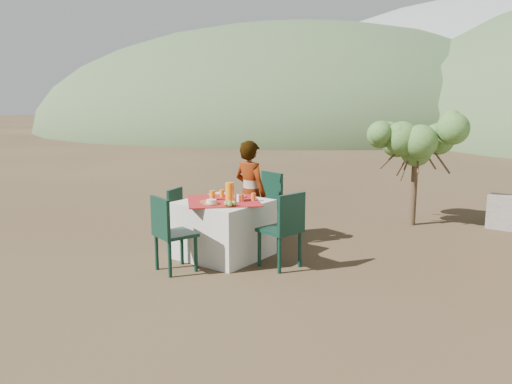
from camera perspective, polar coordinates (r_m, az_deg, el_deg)
ground at (r=7.00m, az=-0.14°, el=-6.67°), size 160.00×160.00×0.00m
table at (r=6.66m, az=-3.73°, el=-4.17°), size 1.30×1.30×0.76m
chair_far at (r=7.50m, az=1.10°, el=-1.16°), size 0.57×0.57×1.00m
chair_near at (r=6.08m, az=-9.87°, el=-4.36°), size 0.54×0.54×0.93m
chair_left at (r=7.18m, az=-8.51°, el=-2.56°), size 0.47×0.47×0.83m
chair_right at (r=6.13m, az=3.28°, el=-3.97°), size 0.52×0.52×0.96m
person at (r=7.10m, az=-0.65°, el=-0.16°), size 0.59×0.43×1.51m
shrub_tree at (r=8.66m, az=18.27°, el=4.92°), size 1.41×1.39×1.66m
hill_near_left at (r=41.71m, az=4.56°, el=7.32°), size 40.00×40.00×16.00m
plate_far at (r=6.80m, az=-2.16°, el=-0.50°), size 0.25×0.25×0.01m
plate_near at (r=6.47m, az=-5.54°, el=-1.10°), size 0.20×0.20×0.01m
glass_far at (r=6.79m, az=-3.91°, el=-0.16°), size 0.06×0.06×0.10m
glass_near at (r=6.60m, az=-5.00°, el=-0.37°), size 0.08×0.08×0.12m
juice_pitcher at (r=6.49m, az=-3.02°, el=0.01°), size 0.11×0.11×0.25m
bowl_plate at (r=6.34m, az=-5.13°, el=-1.34°), size 0.20×0.20×0.01m
white_bowl at (r=6.33m, az=-5.14°, el=-1.07°), size 0.13×0.13×0.05m
jar_left at (r=6.47m, az=-1.66°, el=-0.66°), size 0.06×0.06×0.10m
jar_right at (r=6.54m, az=-0.29°, el=-0.54°), size 0.06×0.06×0.10m
napkin_holder at (r=6.48m, az=-2.05°, el=-0.66°), size 0.09×0.06×0.10m
fruit_cluster at (r=6.19m, az=-3.00°, el=-1.31°), size 0.14×0.13×0.07m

